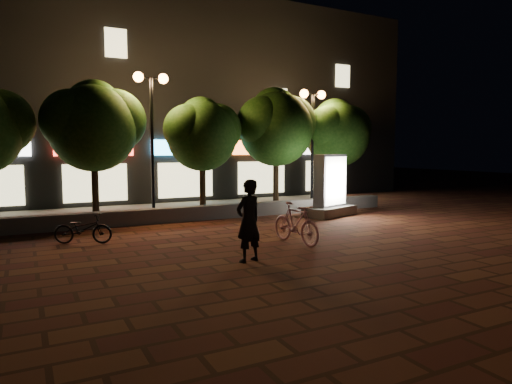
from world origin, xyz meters
TOP-DOWN VIEW (x-y plane):
  - ground at (0.00, 0.00)m, footprint 80.00×80.00m
  - retaining_wall at (0.00, 4.00)m, footprint 16.00×0.45m
  - sidewalk at (0.00, 6.50)m, footprint 16.00×5.00m
  - building_block at (-0.01, 12.99)m, footprint 28.00×8.12m
  - tree_left at (-3.45, 5.46)m, footprint 3.60×3.00m
  - tree_mid at (0.55, 5.46)m, footprint 3.24×2.70m
  - tree_right at (3.86, 5.46)m, footprint 3.72×3.10m
  - tree_far_right at (7.05, 5.46)m, footprint 3.48×2.90m
  - street_lamp_left at (-1.50, 5.20)m, footprint 1.26×0.36m
  - street_lamp_right at (5.50, 5.20)m, footprint 1.26×0.36m
  - ad_kiosk at (4.59, 2.65)m, footprint 2.39×1.70m
  - scooter_pink at (0.71, -1.07)m, footprint 0.75×1.89m
  - rider at (-1.28, -2.23)m, footprint 0.78×0.62m
  - scooter_parked at (-4.36, 1.56)m, footprint 1.61×1.12m

SIDE VIEW (x-z plane):
  - ground at x=0.00m, z-range 0.00..0.00m
  - sidewalk at x=0.00m, z-range 0.00..0.08m
  - retaining_wall at x=0.00m, z-range 0.00..0.50m
  - scooter_parked at x=-4.36m, z-range 0.00..0.80m
  - scooter_pink at x=0.71m, z-range 0.00..1.10m
  - rider at x=-1.28m, z-range 0.00..1.86m
  - ad_kiosk at x=4.59m, z-range -0.23..2.11m
  - tree_mid at x=0.55m, z-range 0.97..5.47m
  - tree_far_right at x=7.05m, z-range 0.99..5.75m
  - tree_left at x=-3.45m, z-range 1.00..5.89m
  - tree_right at x=3.86m, z-range 1.03..6.10m
  - street_lamp_right at x=5.50m, z-range 1.40..6.38m
  - street_lamp_left at x=-1.50m, z-range 1.44..6.62m
  - building_block at x=-0.01m, z-range -0.65..10.65m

